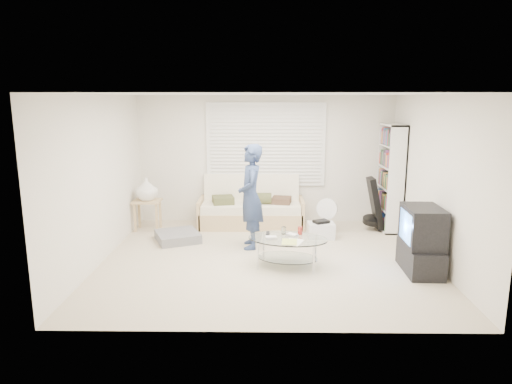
{
  "coord_description": "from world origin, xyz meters",
  "views": [
    {
      "loc": [
        -0.06,
        -6.71,
        2.45
      ],
      "look_at": [
        -0.16,
        0.3,
        1.0
      ],
      "focal_mm": 32.0,
      "sensor_mm": 36.0,
      "label": 1
    }
  ],
  "objects_px": {
    "futon_sofa": "(251,210)",
    "tv_unit": "(421,241)",
    "bookshelf": "(390,178)",
    "coffee_table": "(287,243)"
  },
  "relations": [
    {
      "from": "coffee_table",
      "to": "futon_sofa",
      "type": "bearing_deg",
      "value": 105.24
    },
    {
      "from": "tv_unit",
      "to": "coffee_table",
      "type": "relative_size",
      "value": 0.74
    },
    {
      "from": "bookshelf",
      "to": "coffee_table",
      "type": "xyz_separation_m",
      "value": [
        -2.01,
        -1.99,
        -0.64
      ]
    },
    {
      "from": "bookshelf",
      "to": "coffee_table",
      "type": "distance_m",
      "value": 2.9
    },
    {
      "from": "futon_sofa",
      "to": "tv_unit",
      "type": "distance_m",
      "value": 3.42
    },
    {
      "from": "tv_unit",
      "to": "futon_sofa",
      "type": "bearing_deg",
      "value": 136.46
    },
    {
      "from": "futon_sofa",
      "to": "tv_unit",
      "type": "height_order",
      "value": "futon_sofa"
    },
    {
      "from": "tv_unit",
      "to": "bookshelf",
      "type": "bearing_deg",
      "value": 86.72
    },
    {
      "from": "futon_sofa",
      "to": "tv_unit",
      "type": "bearing_deg",
      "value": -43.54
    },
    {
      "from": "futon_sofa",
      "to": "bookshelf",
      "type": "relative_size",
      "value": 1.01
    }
  ]
}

